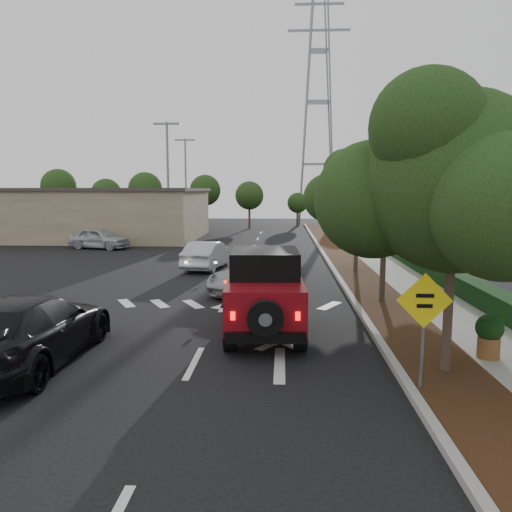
# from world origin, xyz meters

# --- Properties ---
(ground) EXTENTS (120.00, 120.00, 0.00)m
(ground) POSITION_xyz_m (0.00, 0.00, 0.00)
(ground) COLOR black
(ground) RESTS_ON ground
(curb) EXTENTS (0.20, 70.00, 0.15)m
(curb) POSITION_xyz_m (4.60, 12.00, 0.07)
(curb) COLOR #9E9B93
(curb) RESTS_ON ground
(planting_strip) EXTENTS (1.80, 70.00, 0.12)m
(planting_strip) POSITION_xyz_m (5.60, 12.00, 0.06)
(planting_strip) COLOR black
(planting_strip) RESTS_ON ground
(sidewalk) EXTENTS (2.00, 70.00, 0.12)m
(sidewalk) POSITION_xyz_m (7.50, 12.00, 0.06)
(sidewalk) COLOR gray
(sidewalk) RESTS_ON ground
(hedge) EXTENTS (0.80, 70.00, 0.80)m
(hedge) POSITION_xyz_m (8.90, 12.00, 0.40)
(hedge) COLOR black
(hedge) RESTS_ON ground
(commercial_building) EXTENTS (22.00, 12.00, 4.00)m
(commercial_building) POSITION_xyz_m (-16.00, 30.00, 2.00)
(commercial_building) COLOR #827559
(commercial_building) RESTS_ON ground
(transmission_tower) EXTENTS (7.00, 4.00, 28.00)m
(transmission_tower) POSITION_xyz_m (6.00, 48.00, 0.00)
(transmission_tower) COLOR slate
(transmission_tower) RESTS_ON ground
(street_tree_near) EXTENTS (3.80, 3.80, 5.92)m
(street_tree_near) POSITION_xyz_m (5.60, -0.50, 0.00)
(street_tree_near) COLOR black
(street_tree_near) RESTS_ON ground
(street_tree_mid) EXTENTS (3.20, 3.20, 5.32)m
(street_tree_mid) POSITION_xyz_m (5.60, 6.50, 0.00)
(street_tree_mid) COLOR black
(street_tree_mid) RESTS_ON ground
(street_tree_far) EXTENTS (3.40, 3.40, 5.62)m
(street_tree_far) POSITION_xyz_m (5.60, 13.00, 0.00)
(street_tree_far) COLOR black
(street_tree_far) RESTS_ON ground
(light_pole_a) EXTENTS (2.00, 0.22, 9.00)m
(light_pole_a) POSITION_xyz_m (-6.50, 26.00, 0.00)
(light_pole_a) COLOR slate
(light_pole_a) RESTS_ON ground
(light_pole_b) EXTENTS (2.00, 0.22, 9.00)m
(light_pole_b) POSITION_xyz_m (-7.50, 38.00, 0.00)
(light_pole_b) COLOR slate
(light_pole_b) RESTS_ON ground
(red_jeep) EXTENTS (2.21, 4.65, 2.34)m
(red_jeep) POSITION_xyz_m (1.56, 2.63, 1.19)
(red_jeep) COLOR black
(red_jeep) RESTS_ON ground
(silver_suv_ahead) EXTENTS (3.88, 5.21, 1.32)m
(silver_suv_ahead) POSITION_xyz_m (0.89, 8.38, 0.66)
(silver_suv_ahead) COLOR #9EA0A5
(silver_suv_ahead) RESTS_ON ground
(black_suv_oncoming) EXTENTS (2.31, 5.66, 1.64)m
(black_suv_oncoming) POSITION_xyz_m (-3.80, -0.27, 0.82)
(black_suv_oncoming) COLOR black
(black_suv_oncoming) RESTS_ON ground
(silver_sedan_oncoming) EXTENTS (2.18, 4.50, 1.42)m
(silver_sedan_oncoming) POSITION_xyz_m (-1.78, 14.02, 0.71)
(silver_sedan_oncoming) COLOR #B9BBC2
(silver_sedan_oncoming) RESTS_ON ground
(parked_suv) EXTENTS (4.55, 2.79, 1.45)m
(parked_suv) POSITION_xyz_m (-10.55, 22.36, 0.72)
(parked_suv) COLOR #B8BAC1
(parked_suv) RESTS_ON ground
(speed_hump_sign) EXTENTS (1.09, 0.09, 2.31)m
(speed_hump_sign) POSITION_xyz_m (4.80, -1.52, 1.60)
(speed_hump_sign) COLOR slate
(speed_hump_sign) RESTS_ON ground
(terracotta_planter) EXTENTS (0.63, 0.63, 1.10)m
(terracotta_planter) POSITION_xyz_m (6.86, 0.39, 0.75)
(terracotta_planter) COLOR brown
(terracotta_planter) RESTS_ON ground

